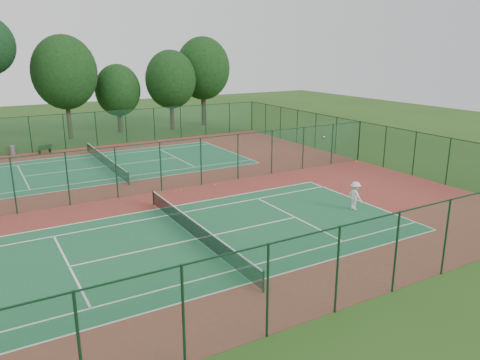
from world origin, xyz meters
The scene contains 17 objects.
ground centered at (0.00, 0.00, 0.00)m, with size 120.00×120.00×0.00m, color #274A17.
red_pad centered at (0.00, 0.00, 0.01)m, with size 40.00×36.00×0.01m, color maroon.
court_near centered at (0.00, -9.00, 0.01)m, with size 23.77×10.97×0.01m, color #1D5E38.
court_far centered at (0.00, 9.00, 0.01)m, with size 23.77×10.97×0.01m, color #216945.
fence_north centered at (0.00, 18.00, 1.76)m, with size 40.00×0.09×3.50m.
fence_south centered at (0.00, -18.00, 1.76)m, with size 40.00×0.09×3.50m.
fence_east centered at (20.00, 0.00, 1.76)m, with size 0.09×36.00×3.50m.
fence_divider centered at (0.00, 0.00, 1.76)m, with size 40.00×0.09×3.50m.
tennis_net_near centered at (0.00, -9.00, 0.54)m, with size 0.10×12.90×0.97m.
tennis_net_far centered at (0.00, 9.00, 0.54)m, with size 0.10×12.90×0.97m.
player_near centered at (10.44, -9.66, 0.90)m, with size 1.13×0.65×1.76m, color white.
trash_bin centered at (-6.33, 17.60, 0.46)m, with size 0.50×0.50×0.91m, color slate.
bench centered at (-3.61, 16.91, 0.44)m, with size 1.38×0.91×0.83m.
stray_ball_a centered at (2.69, -0.65, 0.05)m, with size 0.07×0.07×0.07m, color #CAE635.
stray_ball_b centered at (5.40, -0.65, 0.05)m, with size 0.07×0.07×0.07m, color #CCD932.
stray_ball_c centered at (2.22, -0.84, 0.05)m, with size 0.07×0.07×0.07m, color gold.
evergreen_row centered at (0.50, 24.25, 0.00)m, with size 39.00×5.00×12.00m, color black, non-canonical shape.
Camera 1 is at (-9.45, -29.73, 9.64)m, focal length 35.00 mm.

